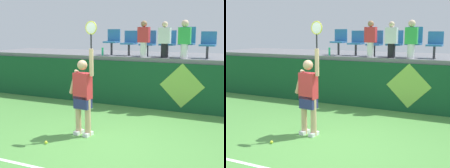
# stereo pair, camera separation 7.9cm
# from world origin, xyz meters

# --- Properties ---
(ground_plane) EXTENTS (40.00, 40.00, 0.00)m
(ground_plane) POSITION_xyz_m (0.00, 0.00, 0.00)
(ground_plane) COLOR #519342
(court_back_wall) EXTENTS (13.23, 0.20, 1.39)m
(court_back_wall) POSITION_xyz_m (0.00, 3.22, 0.70)
(court_back_wall) COLOR #144C28
(court_back_wall) RESTS_ON ground_plane
(spectator_platform) EXTENTS (13.23, 2.73, 0.12)m
(spectator_platform) POSITION_xyz_m (0.00, 4.53, 1.45)
(spectator_platform) COLOR slate
(spectator_platform) RESTS_ON court_back_wall
(tennis_player) EXTENTS (0.75, 0.30, 2.50)m
(tennis_player) POSITION_xyz_m (-0.63, 0.27, 0.94)
(tennis_player) COLOR white
(tennis_player) RESTS_ON ground_plane
(tennis_ball) EXTENTS (0.07, 0.07, 0.07)m
(tennis_ball) POSITION_xyz_m (-1.05, -0.54, 0.03)
(tennis_ball) COLOR #D1E533
(tennis_ball) RESTS_ON ground_plane
(water_bottle) EXTENTS (0.06, 0.06, 0.25)m
(water_bottle) POSITION_xyz_m (-1.68, 3.38, 1.64)
(water_bottle) COLOR #26B272
(water_bottle) RESTS_ON spectator_platform
(stadium_chair_0) EXTENTS (0.44, 0.42, 0.83)m
(stadium_chair_0) POSITION_xyz_m (-1.52, 3.81, 1.99)
(stadium_chair_0) COLOR #38383D
(stadium_chair_0) RESTS_ON spectator_platform
(stadium_chair_1) EXTENTS (0.44, 0.42, 0.79)m
(stadium_chair_1) POSITION_xyz_m (-0.92, 3.81, 1.95)
(stadium_chair_1) COLOR #38383D
(stadium_chair_1) RESTS_ON spectator_platform
(stadium_chair_2) EXTENTS (0.44, 0.42, 0.79)m
(stadium_chair_2) POSITION_xyz_m (-0.30, 3.81, 1.95)
(stadium_chair_2) COLOR #38383D
(stadium_chair_2) RESTS_ON spectator_platform
(stadium_chair_3) EXTENTS (0.44, 0.42, 0.79)m
(stadium_chair_3) POSITION_xyz_m (0.33, 3.81, 1.95)
(stadium_chair_3) COLOR #38383D
(stadium_chair_3) RESTS_ON spectator_platform
(stadium_chair_4) EXTENTS (0.44, 0.42, 0.90)m
(stadium_chair_4) POSITION_xyz_m (0.90, 3.82, 2.01)
(stadium_chair_4) COLOR #38383D
(stadium_chair_4) RESTS_ON spectator_platform
(stadium_chair_5) EXTENTS (0.44, 0.42, 0.77)m
(stadium_chair_5) POSITION_xyz_m (1.50, 3.81, 1.95)
(stadium_chair_5) COLOR #38383D
(stadium_chair_5) RESTS_ON spectator_platform
(spectator_0) EXTENTS (0.34, 0.21, 1.09)m
(spectator_0) POSITION_xyz_m (0.90, 3.41, 2.08)
(spectator_0) COLOR white
(spectator_0) RESTS_ON spectator_platform
(spectator_1) EXTENTS (0.34, 0.20, 1.08)m
(spectator_1) POSITION_xyz_m (-0.30, 3.38, 2.07)
(spectator_1) COLOR white
(spectator_1) RESTS_ON spectator_platform
(spectator_2) EXTENTS (0.34, 0.20, 1.05)m
(spectator_2) POSITION_xyz_m (0.33, 3.40, 2.05)
(spectator_2) COLOR black
(spectator_2) RESTS_ON spectator_platform
(wall_signage_mount) EXTENTS (1.27, 0.01, 1.40)m
(wall_signage_mount) POSITION_xyz_m (0.94, 3.11, 0.00)
(wall_signage_mount) COLOR #144C28
(wall_signage_mount) RESTS_ON ground_plane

